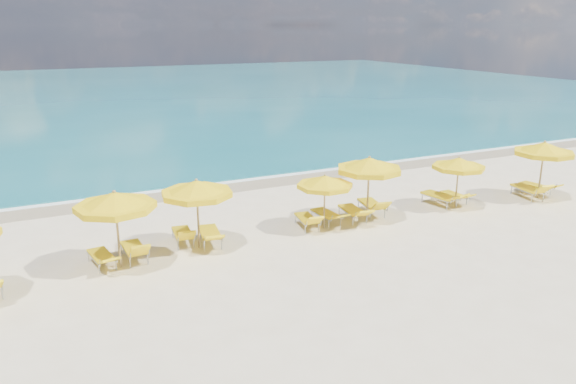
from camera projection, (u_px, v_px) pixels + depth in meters
name	position (u px, v px, depth m)	size (l,w,h in m)	color
ground_plane	(306.00, 234.00, 20.42)	(120.00, 120.00, 0.00)	beige
ocean	(104.00, 94.00, 61.80)	(120.00, 80.00, 0.30)	#125F67
wet_sand_band	(234.00, 184.00, 26.80)	(120.00, 2.60, 0.01)	tan
foam_line	(228.00, 180.00, 27.49)	(120.00, 1.20, 0.03)	white
whitecap_near	(79.00, 156.00, 32.56)	(14.00, 0.36, 0.05)	white
whitecap_far	(255.00, 121.00, 44.46)	(18.00, 0.30, 0.05)	white
umbrella_1	(115.00, 202.00, 17.04)	(2.89, 2.89, 2.53)	tan
umbrella_2	(197.00, 189.00, 18.58)	(2.92, 2.92, 2.45)	tan
umbrella_3	(325.00, 182.00, 20.51)	(2.74, 2.74, 2.10)	tan
umbrella_4	(369.00, 165.00, 21.35)	(2.88, 2.88, 2.55)	tan
umbrella_5	(459.00, 164.00, 22.93)	(2.58, 2.58, 2.18)	tan
umbrella_6	(544.00, 149.00, 24.12)	(3.27, 3.27, 2.56)	tan
lounger_1_left	(102.00, 260.00, 17.63)	(0.83, 1.86, 0.67)	#A5A8AD
lounger_1_right	(135.00, 253.00, 18.12)	(0.69, 1.85, 0.89)	#A5A8AD
lounger_2_left	(183.00, 238.00, 19.47)	(0.79, 1.83, 0.84)	#A5A8AD
lounger_2_right	(210.00, 238.00, 19.43)	(0.97, 2.10, 0.77)	#A5A8AD
lounger_3_left	(307.00, 222.00, 20.98)	(0.83, 1.81, 0.79)	#A5A8AD
lounger_3_right	(327.00, 218.00, 21.51)	(0.73, 1.91, 0.67)	#A5A8AD
lounger_4_left	(353.00, 215.00, 21.80)	(0.86, 2.03, 0.79)	#A5A8AD
lounger_4_right	(372.00, 208.00, 22.52)	(1.03, 2.07, 0.88)	#A5A8AD
lounger_5_left	(440.00, 200.00, 23.61)	(0.99, 2.15, 0.80)	#A5A8AD
lounger_5_right	(454.00, 198.00, 24.03)	(0.56, 1.66, 0.63)	#A5A8AD
lounger_6_left	(528.00, 192.00, 24.64)	(0.96, 2.07, 0.91)	#A5A8AD
lounger_6_right	(536.00, 189.00, 25.30)	(0.86, 1.90, 0.67)	#A5A8AD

